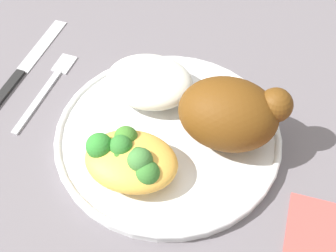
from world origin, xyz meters
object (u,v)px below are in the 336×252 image
plate (168,136)px  roasted_chicken (231,113)px  rice_pile (149,81)px  fork (48,86)px  mac_cheese_with_broccoli (130,159)px  knife (21,71)px

plate → roasted_chicken: bearing=11.5°
roasted_chicken → rice_pile: size_ratio=1.13×
plate → rice_pile: 0.07m
plate → fork: (-0.17, 0.04, -0.01)m
fork → roasted_chicken: bearing=-6.0°
plate → fork: plate is taller
mac_cheese_with_broccoli → fork: mac_cheese_with_broccoli is taller
mac_cheese_with_broccoli → knife: 0.22m
rice_pile → plate: bearing=-53.9°
fork → plate: bearing=-12.6°
roasted_chicken → fork: 0.24m
rice_pile → mac_cheese_with_broccoli: (0.01, -0.11, 0.00)m
plate → knife: size_ratio=1.35×
mac_cheese_with_broccoli → fork: size_ratio=0.69×
fork → knife: 0.05m
roasted_chicken → fork: (-0.24, 0.02, -0.05)m
roasted_chicken → mac_cheese_with_broccoli: 0.12m
mac_cheese_with_broccoli → knife: size_ratio=0.51×
roasted_chicken → rice_pile: 0.11m
plate → knife: 0.22m
rice_pile → knife: (-0.18, 0.00, -0.03)m
roasted_chicken → knife: bearing=172.1°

